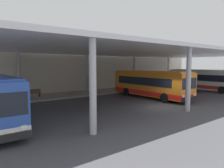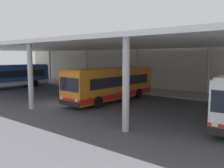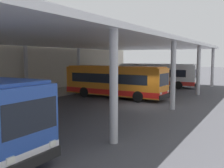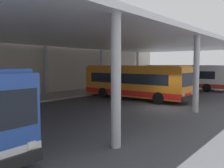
% 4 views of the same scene
% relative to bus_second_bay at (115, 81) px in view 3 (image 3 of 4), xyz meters
% --- Properties ---
extents(ground_plane, '(200.00, 200.00, 0.00)m').
position_rel_bus_second_bay_xyz_m(ground_plane, '(-2.95, -4.29, -1.66)').
color(ground_plane, '#47474C').
extents(platform_kerb, '(42.00, 4.50, 0.18)m').
position_rel_bus_second_bay_xyz_m(platform_kerb, '(-2.95, 7.46, -1.57)').
color(platform_kerb, '#A39E93').
rests_on(platform_kerb, ground).
extents(station_building_facade, '(48.00, 1.60, 7.14)m').
position_rel_bus_second_bay_xyz_m(station_building_facade, '(-2.95, 10.71, 1.92)').
color(station_building_facade, beige).
rests_on(station_building_facade, ground).
extents(canopy_shelter, '(40.00, 17.00, 5.55)m').
position_rel_bus_second_bay_xyz_m(canopy_shelter, '(-2.95, 1.21, 3.63)').
color(canopy_shelter, silver).
rests_on(canopy_shelter, ground).
extents(bus_second_bay, '(3.00, 10.62, 3.17)m').
position_rel_bus_second_bay_xyz_m(bus_second_bay, '(0.00, 0.00, 0.00)').
color(bus_second_bay, orange).
rests_on(bus_second_bay, ground).
extents(bus_middle_bay, '(2.98, 10.61, 3.17)m').
position_rel_bus_second_bay_xyz_m(bus_middle_bay, '(11.47, -0.30, 0.00)').
color(bus_middle_bay, white).
rests_on(bus_middle_bay, ground).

